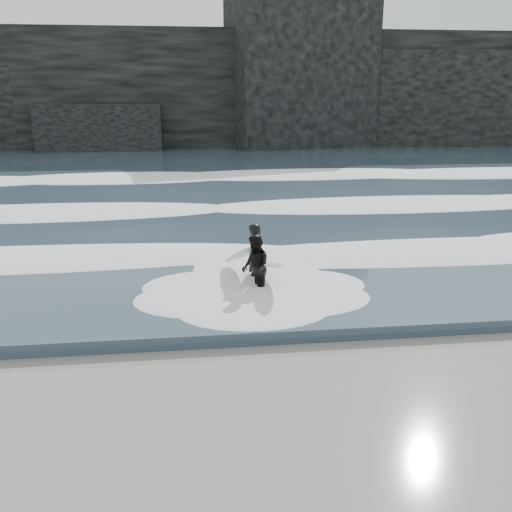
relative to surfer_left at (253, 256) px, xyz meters
name	(u,v)px	position (x,y,z in m)	size (l,w,h in m)	color
ground	(272,430)	(-0.51, -6.68, -0.88)	(120.00, 120.00, 0.00)	olive
sea	(204,170)	(-0.51, 22.32, -0.73)	(90.00, 52.00, 0.30)	#2E3F4D
headland	(196,91)	(-0.51, 39.32, 4.12)	(70.00, 9.00, 10.00)	black
foam_near	(228,250)	(-0.51, 2.32, -0.48)	(60.00, 3.20, 0.20)	white
foam_mid	(215,205)	(-0.51, 9.32, -0.46)	(60.00, 4.00, 0.24)	white
foam_far	(206,175)	(-0.51, 18.32, -0.43)	(60.00, 4.80, 0.30)	white
surfer_left	(253,256)	(0.00, 0.00, 0.00)	(1.21, 1.98, 1.74)	black
surfer_right	(257,267)	(-0.01, -0.92, -0.04)	(1.10, 1.96, 1.66)	black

